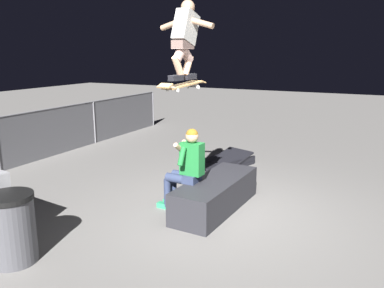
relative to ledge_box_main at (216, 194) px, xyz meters
The scene contains 7 objects.
ground_plane 0.37m from the ledge_box_main, 140.51° to the right, with size 40.00×40.00×0.00m, color slate.
ledge_box_main is the anchor object (origin of this frame).
person_sitting_on_ledge 0.69m from the ledge_box_main, 123.69° to the left, with size 0.59×0.76×1.33m.
skateboard 1.81m from the ledge_box_main, 129.55° to the left, with size 1.03×0.29×0.13m.
skater_airborne 2.47m from the ledge_box_main, 124.79° to the left, with size 0.63×0.89×1.12m.
kicker_ramp 2.45m from the ledge_box_main, 18.53° to the left, with size 1.37×1.07×0.37m.
trash_bin 2.98m from the ledge_box_main, 149.25° to the left, with size 0.56×0.56×0.85m.
Camera 1 is at (-5.15, -2.09, 2.45)m, focal length 36.31 mm.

